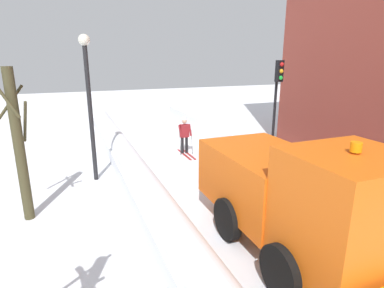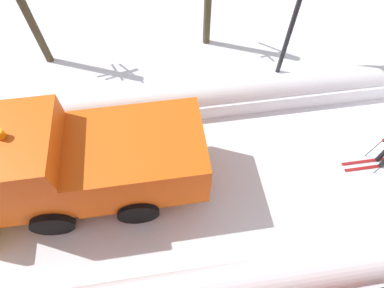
{
  "view_description": "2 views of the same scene",
  "coord_description": "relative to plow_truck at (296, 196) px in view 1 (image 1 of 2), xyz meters",
  "views": [
    {
      "loc": [
        4.98,
        15.22,
        4.55
      ],
      "look_at": [
        0.98,
        5.15,
        1.53
      ],
      "focal_mm": 29.26,
      "sensor_mm": 36.0,
      "label": 1
    },
    {
      "loc": [
        -3.93,
        7.89,
        8.34
      ],
      "look_at": [
        0.74,
        7.21,
        1.1
      ],
      "focal_mm": 28.85,
      "sensor_mm": 36.0,
      "label": 2
    }
  ],
  "objects": [
    {
      "name": "street_lamp",
      "position": [
        3.92,
        -6.59,
        1.88
      ],
      "size": [
        0.4,
        0.4,
        5.31
      ],
      "color": "black",
      "rests_on": "ground"
    },
    {
      "name": "ground_plane",
      "position": [
        -0.34,
        0.01,
        -1.48
      ],
      "size": [
        80.0,
        80.0,
        0.0
      ],
      "primitive_type": "plane",
      "color": "white"
    },
    {
      "name": "bare_tree_near",
      "position": [
        6.02,
        -4.19,
        0.76
      ],
      "size": [
        1.0,
        1.02,
        4.32
      ],
      "color": "#403B24",
      "rests_on": "ground"
    },
    {
      "name": "skier",
      "position": [
        -0.42,
        -8.52,
        -0.48
      ],
      "size": [
        0.62,
        1.8,
        1.81
      ],
      "color": "black",
      "rests_on": "ground"
    },
    {
      "name": "traffic_light_pole",
      "position": [
        -3.9,
        -6.18,
        1.62
      ],
      "size": [
        0.28,
        0.42,
        4.42
      ],
      "color": "black",
      "rests_on": "ground"
    },
    {
      "name": "plow_truck",
      "position": [
        0.0,
        0.0,
        0.0
      ],
      "size": [
        3.2,
        5.98,
        3.12
      ],
      "color": "orange",
      "rests_on": "ground"
    },
    {
      "name": "snowbank_right",
      "position": [
        2.6,
        0.01,
        -1.03
      ],
      "size": [
        1.1,
        36.0,
        1.02
      ],
      "color": "white",
      "rests_on": "ground"
    }
  ]
}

